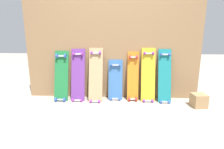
{
  "coord_description": "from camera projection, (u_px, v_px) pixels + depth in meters",
  "views": [
    {
      "loc": [
        0.15,
        -3.11,
        1.17
      ],
      "look_at": [
        0.0,
        -0.07,
        0.44
      ],
      "focal_mm": 30.39,
      "sensor_mm": 36.0,
      "label": 1
    }
  ],
  "objects": [
    {
      "name": "skateboard_natural",
      "position": [
        96.0,
        77.0,
        3.13
      ],
      "size": [
        0.23,
        0.31,
        0.94
      ],
      "color": "tan",
      "rests_on": "ground"
    },
    {
      "name": "skateboard_yellow",
      "position": [
        148.0,
        77.0,
        3.12
      ],
      "size": [
        0.23,
        0.25,
        0.94
      ],
      "color": "gold",
      "rests_on": "ground"
    },
    {
      "name": "ground_plane",
      "position": [
        112.0,
        98.0,
        3.3
      ],
      "size": [
        12.0,
        12.0,
        0.0
      ],
      "primitive_type": "plane",
      "color": "#A89E8E"
    },
    {
      "name": "plywood_wall_panel",
      "position": [
        112.0,
        48.0,
        3.17
      ],
      "size": [
        2.92,
        0.04,
        1.71
      ],
      "primitive_type": "cube",
      "color": "#99724C",
      "rests_on": "ground"
    },
    {
      "name": "wooden_crate",
      "position": [
        199.0,
        100.0,
        2.91
      ],
      "size": [
        0.23,
        0.23,
        0.2
      ],
      "primitive_type": "cube",
      "rotation": [
        0.0,
        0.0,
        0.13
      ],
      "color": "tan",
      "rests_on": "ground"
    },
    {
      "name": "skateboard_green",
      "position": [
        61.0,
        78.0,
        3.17
      ],
      "size": [
        0.23,
        0.3,
        0.88
      ],
      "color": "#1E7238",
      "rests_on": "ground"
    },
    {
      "name": "skateboard_orange",
      "position": [
        133.0,
        78.0,
        3.15
      ],
      "size": [
        0.19,
        0.22,
        0.87
      ],
      "color": "orange",
      "rests_on": "ground"
    },
    {
      "name": "skateboard_blue",
      "position": [
        115.0,
        82.0,
        3.2
      ],
      "size": [
        0.24,
        0.19,
        0.74
      ],
      "color": "#386BAD",
      "rests_on": "ground"
    },
    {
      "name": "skateboard_teal",
      "position": [
        165.0,
        78.0,
        3.09
      ],
      "size": [
        0.21,
        0.28,
        0.92
      ],
      "color": "#197A7F",
      "rests_on": "ground"
    },
    {
      "name": "skateboard_purple",
      "position": [
        78.0,
        77.0,
        3.16
      ],
      "size": [
        0.23,
        0.28,
        0.92
      ],
      "color": "#6B338C",
      "rests_on": "ground"
    }
  ]
}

